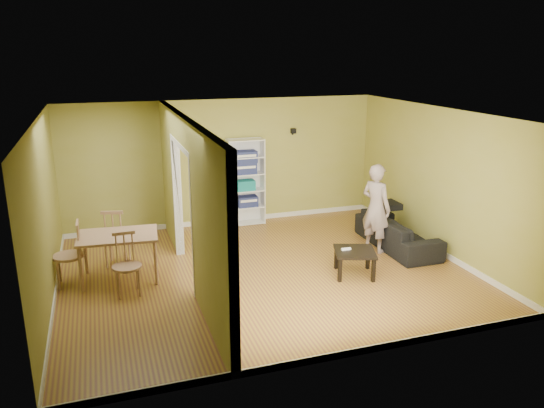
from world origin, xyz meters
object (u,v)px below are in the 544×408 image
(coffee_table, at_px, (355,254))
(chair_near, at_px, (127,265))
(sofa, at_px, (398,228))
(dining_table, at_px, (118,239))
(bookshelf, at_px, (245,182))
(person, at_px, (376,201))
(chair_far, at_px, (116,236))
(chair_left, at_px, (68,254))

(coffee_table, xyz_separation_m, chair_near, (-3.55, 0.43, 0.11))
(sofa, relative_size, dining_table, 1.64)
(sofa, bearing_deg, coffee_table, 124.57)
(bookshelf, height_order, chair_near, bookshelf)
(person, relative_size, bookshelf, 1.05)
(sofa, height_order, dining_table, dining_table)
(chair_near, height_order, chair_far, chair_far)
(sofa, height_order, chair_near, chair_near)
(sofa, relative_size, coffee_table, 3.12)
(chair_left, bearing_deg, chair_far, 130.33)
(person, distance_m, dining_table, 4.49)
(sofa, bearing_deg, chair_far, 81.71)
(dining_table, relative_size, chair_far, 1.19)
(person, bearing_deg, chair_far, 55.99)
(bookshelf, height_order, chair_left, bookshelf)
(person, distance_m, chair_far, 4.58)
(bookshelf, xyz_separation_m, coffee_table, (0.95, -3.18, -0.54))
(bookshelf, xyz_separation_m, chair_far, (-2.68, -1.50, -0.39))
(coffee_table, bearing_deg, person, 46.32)
(sofa, height_order, coffee_table, sofa)
(chair_left, xyz_separation_m, chair_far, (0.75, 0.62, -0.00))
(bookshelf, bearing_deg, person, -51.80)
(dining_table, bearing_deg, chair_near, -82.44)
(dining_table, distance_m, chair_near, 0.64)
(sofa, distance_m, coffee_table, 1.62)
(chair_left, relative_size, chair_near, 1.08)
(chair_left, bearing_deg, chair_near, 54.04)
(person, height_order, bookshelf, person)
(person, xyz_separation_m, coffee_table, (-0.85, -0.89, -0.59))
(chair_left, bearing_deg, coffee_table, 77.30)
(coffee_table, xyz_separation_m, chair_far, (-3.64, 1.68, 0.15))
(dining_table, bearing_deg, person, -1.85)
(dining_table, bearing_deg, chair_far, 90.83)
(coffee_table, relative_size, chair_left, 0.62)
(dining_table, bearing_deg, chair_left, 177.87)
(person, bearing_deg, sofa, -111.97)
(coffee_table, height_order, dining_table, dining_table)
(person, distance_m, bookshelf, 2.92)
(sofa, xyz_separation_m, coffee_table, (-1.34, -0.91, -0.02))
(bookshelf, height_order, dining_table, bookshelf)
(dining_table, bearing_deg, bookshelf, 38.75)
(coffee_table, bearing_deg, sofa, 34.06)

